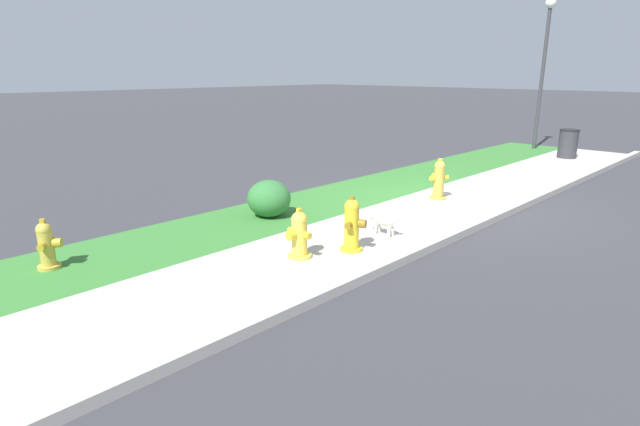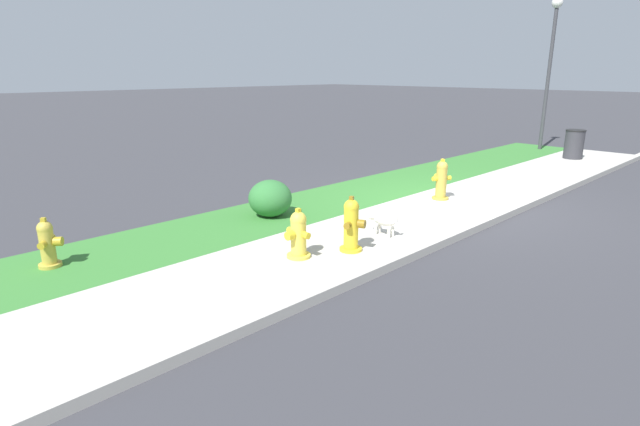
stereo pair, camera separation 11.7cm
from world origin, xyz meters
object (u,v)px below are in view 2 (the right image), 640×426
object	(u,v)px
fire_hydrant_by_grass_verge	(48,244)
street_lamp	(551,51)
fire_hydrant_mid_block	(441,180)
fire_hydrant_far_end	(298,235)
trash_bin	(574,144)
small_white_dog	(382,220)
shrub_bush_mid_verge	(270,198)
fire_hydrant_across_street	(351,225)

from	to	relation	value
fire_hydrant_by_grass_verge	street_lamp	bearing A→B (deg)	127.60
fire_hydrant_mid_block	street_lamp	distance (m)	8.46
fire_hydrant_far_end	trash_bin	distance (m)	10.91
fire_hydrant_by_grass_verge	street_lamp	distance (m)	14.81
small_white_dog	trash_bin	xyz separation A→B (m)	(9.34, 0.44, 0.17)
fire_hydrant_far_end	street_lamp	xyz separation A→B (m)	(12.07, 1.65, 2.68)
street_lamp	shrub_bush_mid_verge	xyz separation A→B (m)	(-11.05, 0.18, -2.69)
fire_hydrant_across_street	street_lamp	xyz separation A→B (m)	(11.37, 1.98, 2.63)
fire_hydrant_by_grass_verge	street_lamp	xyz separation A→B (m)	(14.55, -0.38, 2.70)
small_white_dog	shrub_bush_mid_verge	xyz separation A→B (m)	(-0.54, 2.02, 0.08)
fire_hydrant_by_grass_verge	small_white_dog	world-z (taller)	fire_hydrant_by_grass_verge
fire_hydrant_far_end	shrub_bush_mid_verge	world-z (taller)	fire_hydrant_far_end
fire_hydrant_far_end	small_white_dog	size ratio (longest dim) A/B	1.27
fire_hydrant_far_end	fire_hydrant_mid_block	bearing A→B (deg)	-85.16
fire_hydrant_by_grass_verge	shrub_bush_mid_verge	bearing A→B (deg)	125.77
fire_hydrant_across_street	trash_bin	bearing A→B (deg)	160.87
fire_hydrant_by_grass_verge	fire_hydrant_mid_block	bearing A→B (deg)	115.04
small_white_dog	fire_hydrant_mid_block	bearing A→B (deg)	-79.42
fire_hydrant_far_end	trash_bin	bearing A→B (deg)	-89.03
fire_hydrant_mid_block	street_lamp	bearing A→B (deg)	37.94
fire_hydrant_across_street	small_white_dog	distance (m)	0.88
street_lamp	shrub_bush_mid_verge	size ratio (longest dim) A/B	6.05
shrub_bush_mid_verge	small_white_dog	bearing A→B (deg)	-75.00
trash_bin	shrub_bush_mid_verge	xyz separation A→B (m)	(-9.89, 1.58, -0.10)
fire_hydrant_across_street	shrub_bush_mid_verge	xyz separation A→B (m)	(0.32, 2.15, -0.06)
fire_hydrant_by_grass_verge	shrub_bush_mid_verge	world-z (taller)	fire_hydrant_by_grass_verge
shrub_bush_mid_verge	street_lamp	bearing A→B (deg)	-0.92
trash_bin	shrub_bush_mid_verge	distance (m)	10.01
street_lamp	small_white_dog	bearing A→B (deg)	-170.03
fire_hydrant_far_end	street_lamp	distance (m)	12.47
fire_hydrant_by_grass_verge	fire_hydrant_far_end	world-z (taller)	fire_hydrant_far_end
fire_hydrant_across_street	shrub_bush_mid_verge	size ratio (longest dim) A/B	1.06
trash_bin	fire_hydrant_far_end	bearing A→B (deg)	-178.72
fire_hydrant_by_grass_verge	fire_hydrant_mid_block	world-z (taller)	fire_hydrant_mid_block
fire_hydrant_far_end	trash_bin	size ratio (longest dim) A/B	0.84
fire_hydrant_across_street	fire_hydrant_far_end	distance (m)	0.78
trash_bin	shrub_bush_mid_verge	world-z (taller)	trash_bin
small_white_dog	shrub_bush_mid_verge	bearing A→B (deg)	13.01
street_lamp	shrub_bush_mid_verge	distance (m)	11.38
fire_hydrant_far_end	fire_hydrant_across_street	bearing A→B (deg)	-115.42
shrub_bush_mid_verge	fire_hydrant_by_grass_verge	bearing A→B (deg)	176.68
fire_hydrant_mid_block	small_white_dog	world-z (taller)	fire_hydrant_mid_block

